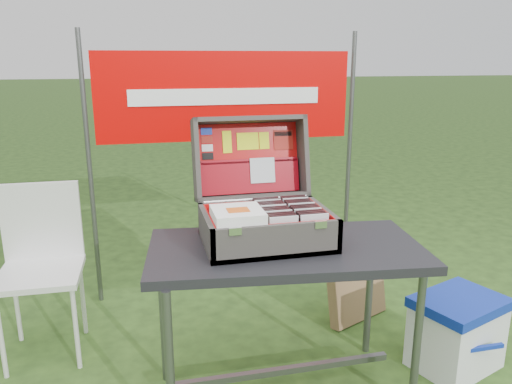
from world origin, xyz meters
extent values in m
plane|color=#263E17|center=(0.00, 0.00, 0.00)|extent=(80.00, 80.00, 0.00)
cube|color=black|center=(0.05, -0.08, 0.72)|extent=(1.24, 0.72, 0.04)
cylinder|color=#59595B|center=(-0.48, -0.32, 0.35)|extent=(0.04, 0.04, 0.70)
cylinder|color=#59595B|center=(0.58, -0.32, 0.35)|extent=(0.04, 0.04, 0.70)
cylinder|color=#59595B|center=(-0.48, 0.15, 0.35)|extent=(0.04, 0.04, 0.70)
cylinder|color=#59595B|center=(0.58, 0.15, 0.35)|extent=(0.04, 0.04, 0.70)
cube|color=#59595B|center=(0.05, -0.08, 0.12)|extent=(1.03, 0.03, 0.03)
cube|color=#514C46|center=(-0.03, -0.03, 0.75)|extent=(0.55, 0.39, 0.02)
cube|color=#514C46|center=(-0.03, -0.21, 0.81)|extent=(0.55, 0.02, 0.15)
cube|color=#514C46|center=(-0.03, 0.16, 0.81)|extent=(0.55, 0.02, 0.15)
cube|color=#514C46|center=(-0.29, -0.03, 0.81)|extent=(0.02, 0.39, 0.15)
cube|color=#514C46|center=(0.24, -0.03, 0.81)|extent=(0.02, 0.39, 0.15)
cube|color=#C30C00|center=(-0.03, -0.03, 0.76)|extent=(0.51, 0.35, 0.01)
cube|color=silver|center=(-0.20, -0.22, 0.88)|extent=(0.05, 0.01, 0.03)
cube|color=silver|center=(0.15, -0.22, 0.88)|extent=(0.05, 0.01, 0.03)
cylinder|color=silver|center=(-0.03, 0.17, 0.89)|extent=(0.50, 0.02, 0.02)
cube|color=#514C46|center=(-0.03, 0.35, 1.05)|extent=(0.55, 0.11, 0.39)
cube|color=#514C46|center=(-0.03, 0.33, 1.24)|extent=(0.55, 0.15, 0.05)
cube|color=#514C46|center=(-0.03, 0.24, 0.88)|extent=(0.55, 0.15, 0.05)
cube|color=#514C46|center=(-0.29, 0.29, 1.06)|extent=(0.02, 0.23, 0.42)
cube|color=#514C46|center=(0.24, 0.29, 1.06)|extent=(0.02, 0.23, 0.42)
cube|color=#C30C00|center=(-0.03, 0.33, 1.05)|extent=(0.50, 0.08, 0.34)
cube|color=#C30C00|center=(-0.03, -0.20, 0.82)|extent=(0.51, 0.01, 0.13)
cube|color=#C30C00|center=(-0.03, 0.14, 0.82)|extent=(0.51, 0.01, 0.13)
cube|color=#C30C00|center=(-0.28, -0.03, 0.82)|extent=(0.01, 0.35, 0.13)
cube|color=#C30C00|center=(0.22, -0.03, 0.82)|extent=(0.01, 0.35, 0.13)
cube|color=maroon|center=(-0.03, 0.29, 0.97)|extent=(0.49, 0.07, 0.16)
cube|color=maroon|center=(-0.03, 0.31, 1.04)|extent=(0.48, 0.02, 0.02)
cube|color=silver|center=(0.03, 0.28, 1.00)|extent=(0.12, 0.04, 0.12)
cube|color=#1933B2|center=(-0.23, 0.36, 1.19)|extent=(0.05, 0.01, 0.03)
cube|color=maroon|center=(-0.23, 0.35, 1.15)|extent=(0.05, 0.01, 0.03)
cube|color=white|center=(-0.23, 0.34, 1.11)|extent=(0.05, 0.01, 0.03)
cube|color=black|center=(-0.23, 0.33, 1.07)|extent=(0.05, 0.01, 0.03)
cube|color=#D6E50E|center=(-0.13, 0.35, 1.14)|extent=(0.04, 0.03, 0.11)
cube|color=#D6E50E|center=(-0.03, 0.35, 1.14)|extent=(0.11, 0.02, 0.08)
cube|color=#D6E50E|center=(0.06, 0.35, 1.14)|extent=(0.05, 0.02, 0.08)
cube|color=maroon|center=(0.16, 0.35, 1.14)|extent=(0.10, 0.02, 0.10)
cube|color=black|center=(0.16, 0.35, 1.16)|extent=(0.09, 0.01, 0.02)
cube|color=silver|center=(0.01, -0.18, 0.84)|extent=(0.12, 0.01, 0.14)
cube|color=black|center=(0.01, -0.16, 0.84)|extent=(0.12, 0.01, 0.14)
cube|color=black|center=(0.01, -0.13, 0.84)|extent=(0.12, 0.01, 0.14)
cube|color=black|center=(0.01, -0.11, 0.84)|extent=(0.12, 0.01, 0.14)
cube|color=silver|center=(0.01, -0.09, 0.84)|extent=(0.12, 0.01, 0.14)
cube|color=black|center=(0.01, -0.07, 0.84)|extent=(0.12, 0.01, 0.14)
cube|color=black|center=(0.01, -0.05, 0.84)|extent=(0.12, 0.01, 0.14)
cube|color=black|center=(0.01, -0.03, 0.84)|extent=(0.12, 0.01, 0.14)
cube|color=silver|center=(0.01, 0.00, 0.84)|extent=(0.12, 0.01, 0.14)
cube|color=black|center=(0.01, 0.02, 0.84)|extent=(0.12, 0.01, 0.14)
cube|color=black|center=(0.01, 0.04, 0.84)|extent=(0.12, 0.01, 0.14)
cube|color=black|center=(0.01, 0.06, 0.84)|extent=(0.12, 0.01, 0.14)
cube|color=silver|center=(0.01, 0.08, 0.84)|extent=(0.12, 0.01, 0.14)
cube|color=black|center=(0.01, 0.10, 0.84)|extent=(0.12, 0.01, 0.14)
cube|color=black|center=(0.01, 0.13, 0.84)|extent=(0.12, 0.01, 0.14)
cube|color=silver|center=(0.14, -0.18, 0.84)|extent=(0.12, 0.01, 0.14)
cube|color=black|center=(0.14, -0.16, 0.84)|extent=(0.12, 0.01, 0.14)
cube|color=black|center=(0.14, -0.13, 0.84)|extent=(0.12, 0.01, 0.14)
cube|color=black|center=(0.14, -0.11, 0.84)|extent=(0.12, 0.01, 0.14)
cube|color=silver|center=(0.14, -0.09, 0.84)|extent=(0.12, 0.01, 0.14)
cube|color=black|center=(0.14, -0.07, 0.84)|extent=(0.12, 0.01, 0.14)
cube|color=black|center=(0.14, -0.05, 0.84)|extent=(0.12, 0.01, 0.14)
cube|color=black|center=(0.14, -0.03, 0.84)|extent=(0.12, 0.01, 0.14)
cube|color=silver|center=(0.14, 0.00, 0.84)|extent=(0.12, 0.01, 0.14)
cube|color=black|center=(0.14, 0.02, 0.84)|extent=(0.12, 0.01, 0.14)
cube|color=black|center=(0.14, 0.04, 0.84)|extent=(0.12, 0.01, 0.14)
cube|color=black|center=(0.14, 0.06, 0.84)|extent=(0.12, 0.01, 0.14)
cube|color=silver|center=(0.14, 0.08, 0.84)|extent=(0.12, 0.01, 0.14)
cube|color=black|center=(0.14, 0.10, 0.84)|extent=(0.12, 0.01, 0.14)
cube|color=black|center=(0.14, 0.13, 0.84)|extent=(0.12, 0.01, 0.14)
cube|color=white|center=(-0.17, -0.10, 0.89)|extent=(0.21, 0.21, 0.00)
cube|color=white|center=(-0.17, -0.10, 0.89)|extent=(0.21, 0.21, 0.00)
cube|color=white|center=(-0.17, -0.10, 0.90)|extent=(0.21, 0.21, 0.00)
cube|color=white|center=(-0.17, -0.10, 0.90)|extent=(0.21, 0.21, 0.00)
cube|color=white|center=(-0.17, -0.10, 0.91)|extent=(0.21, 0.21, 0.00)
cube|color=white|center=(-0.17, -0.10, 0.91)|extent=(0.21, 0.21, 0.00)
cube|color=white|center=(-0.17, -0.10, 0.92)|extent=(0.21, 0.21, 0.00)
cube|color=white|center=(-0.17, -0.10, 0.92)|extent=(0.21, 0.21, 0.00)
cube|color=#D85919|center=(-0.17, -0.11, 0.93)|extent=(0.09, 0.07, 0.00)
cube|color=white|center=(0.96, -0.07, 0.16)|extent=(0.49, 0.43, 0.33)
cube|color=#0F299C|center=(0.96, -0.07, 0.35)|extent=(0.52, 0.46, 0.05)
cube|color=#0F299C|center=(0.96, -0.25, 0.21)|extent=(0.26, 0.02, 0.02)
cube|color=silver|center=(-1.08, 0.52, 0.46)|extent=(0.41, 0.41, 0.03)
cube|color=silver|center=(-1.08, 0.72, 0.68)|extent=(0.41, 0.04, 0.43)
cylinder|color=silver|center=(-1.26, 0.35, 0.23)|extent=(0.02, 0.02, 0.46)
cylinder|color=silver|center=(-0.91, 0.35, 0.23)|extent=(0.02, 0.02, 0.46)
cylinder|color=silver|center=(-1.26, 0.70, 0.23)|extent=(0.02, 0.02, 0.46)
cylinder|color=silver|center=(-0.91, 0.70, 0.23)|extent=(0.02, 0.02, 0.46)
cylinder|color=silver|center=(-1.26, 0.72, 0.67)|extent=(0.02, 0.02, 0.43)
cylinder|color=silver|center=(-0.91, 0.72, 0.67)|extent=(0.02, 0.02, 0.43)
cube|color=#96744C|center=(0.67, 0.50, 0.22)|extent=(0.44, 0.30, 0.45)
cylinder|color=#59595B|center=(-0.85, 1.10, 0.85)|extent=(0.03, 0.03, 1.70)
cylinder|color=#59595B|center=(0.85, 1.10, 0.85)|extent=(0.03, 0.03, 1.70)
cube|color=#BA0100|center=(0.00, 1.09, 1.30)|extent=(1.60, 0.02, 0.55)
cube|color=white|center=(0.00, 1.08, 1.30)|extent=(1.20, 0.00, 0.10)
camera|label=1|loc=(-0.55, -2.03, 1.53)|focal=35.00mm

